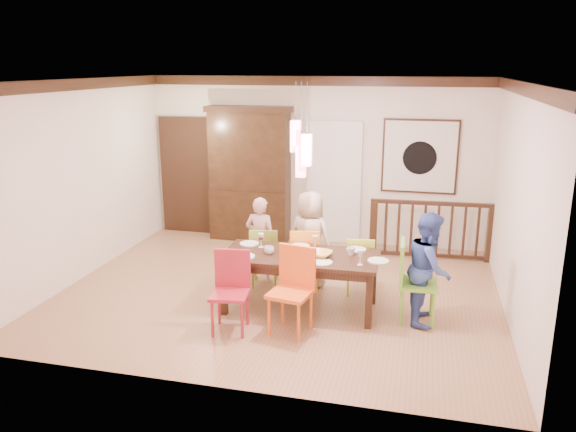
% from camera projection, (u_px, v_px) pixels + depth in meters
% --- Properties ---
extents(floor, '(6.00, 6.00, 0.00)m').
position_uv_depth(floor, '(279.00, 291.00, 7.92)').
color(floor, '#9E704C').
rests_on(floor, ground).
extents(ceiling, '(6.00, 6.00, 0.00)m').
position_uv_depth(ceiling, '(279.00, 80.00, 7.16)').
color(ceiling, white).
rests_on(ceiling, wall_back).
extents(wall_back, '(6.00, 0.00, 6.00)m').
position_uv_depth(wall_back, '(315.00, 161.00, 9.88)').
color(wall_back, beige).
rests_on(wall_back, floor).
extents(wall_left, '(0.00, 5.00, 5.00)m').
position_uv_depth(wall_left, '(81.00, 180.00, 8.22)').
color(wall_left, beige).
rests_on(wall_left, floor).
extents(wall_right, '(0.00, 5.00, 5.00)m').
position_uv_depth(wall_right, '(516.00, 204.00, 6.85)').
color(wall_right, beige).
rests_on(wall_right, floor).
extents(crown_molding, '(6.00, 5.00, 0.16)m').
position_uv_depth(crown_molding, '(279.00, 87.00, 7.18)').
color(crown_molding, black).
rests_on(crown_molding, wall_back).
extents(panel_door, '(1.04, 0.07, 2.24)m').
position_uv_depth(panel_door, '(188.00, 177.00, 10.49)').
color(panel_door, black).
rests_on(panel_door, wall_back).
extents(white_doorway, '(0.97, 0.05, 2.22)m').
position_uv_depth(white_doorway, '(334.00, 184.00, 9.87)').
color(white_doorway, silver).
rests_on(white_doorway, wall_back).
extents(painting, '(1.25, 0.06, 1.25)m').
position_uv_depth(painting, '(420.00, 157.00, 9.40)').
color(painting, black).
rests_on(painting, wall_back).
extents(pendant_cluster, '(0.27, 0.21, 1.14)m').
position_uv_depth(pendant_cluster, '(301.00, 149.00, 6.81)').
color(pendant_cluster, '#EC4660').
rests_on(pendant_cluster, ceiling).
extents(dining_table, '(2.01, 0.95, 0.75)m').
position_uv_depth(dining_table, '(300.00, 261.00, 7.19)').
color(dining_table, black).
rests_on(dining_table, floor).
extents(chair_far_left, '(0.46, 0.46, 0.87)m').
position_uv_depth(chair_far_left, '(265.00, 252.00, 8.03)').
color(chair_far_left, olive).
rests_on(chair_far_left, floor).
extents(chair_far_mid, '(0.47, 0.47, 0.91)m').
position_uv_depth(chair_far_mid, '(305.00, 254.00, 7.88)').
color(chair_far_mid, orange).
rests_on(chair_far_mid, floor).
extents(chair_far_right, '(0.42, 0.42, 0.83)m').
position_uv_depth(chair_far_right, '(360.00, 260.00, 7.75)').
color(chair_far_right, '#B7CF2B').
rests_on(chair_far_right, floor).
extents(chair_near_left, '(0.49, 0.49, 0.97)m').
position_uv_depth(chair_near_left, '(230.00, 288.00, 6.61)').
color(chair_near_left, maroon).
rests_on(chair_near_left, floor).
extents(chair_near_mid, '(0.54, 0.54, 1.03)m').
position_uv_depth(chair_near_mid, '(290.00, 286.00, 6.56)').
color(chair_near_mid, '#E95B1B').
rests_on(chair_near_mid, floor).
extents(chair_end_right, '(0.48, 0.48, 1.02)m').
position_uv_depth(chair_end_right, '(418.00, 277.00, 6.85)').
color(chair_end_right, '#70BA32').
rests_on(chair_end_right, floor).
extents(china_hutch, '(1.52, 0.46, 2.39)m').
position_uv_depth(china_hutch, '(250.00, 174.00, 10.02)').
color(china_hutch, black).
rests_on(china_hutch, floor).
extents(balustrade, '(1.99, 0.18, 0.96)m').
position_uv_depth(balustrade, '(431.00, 229.00, 9.15)').
color(balustrade, black).
rests_on(balustrade, floor).
extents(person_far_left, '(0.49, 0.35, 1.26)m').
position_uv_depth(person_far_left, '(261.00, 239.00, 8.18)').
color(person_far_left, '#D8A4A4').
rests_on(person_far_left, floor).
extents(person_far_mid, '(0.78, 0.63, 1.39)m').
position_uv_depth(person_far_mid, '(310.00, 239.00, 7.98)').
color(person_far_mid, '#BCA98E').
rests_on(person_far_mid, floor).
extents(person_end_right, '(0.54, 0.69, 1.39)m').
position_uv_depth(person_end_right, '(429.00, 268.00, 6.84)').
color(person_end_right, '#3A54A3').
rests_on(person_end_right, floor).
extents(serving_bowl, '(0.33, 0.33, 0.07)m').
position_uv_depth(serving_bowl, '(320.00, 254.00, 7.06)').
color(serving_bowl, gold).
rests_on(serving_bowl, dining_table).
extents(small_bowl, '(0.20, 0.20, 0.06)m').
position_uv_depth(small_bowl, '(293.00, 251.00, 7.22)').
color(small_bowl, white).
rests_on(small_bowl, dining_table).
extents(cup_left, '(0.16, 0.16, 0.10)m').
position_uv_depth(cup_left, '(269.00, 250.00, 7.16)').
color(cup_left, silver).
rests_on(cup_left, dining_table).
extents(cup_right, '(0.11, 0.11, 0.10)m').
position_uv_depth(cup_right, '(351.00, 251.00, 7.13)').
color(cup_right, silver).
rests_on(cup_right, dining_table).
extents(plate_far_left, '(0.26, 0.26, 0.01)m').
position_uv_depth(plate_far_left, '(249.00, 244.00, 7.57)').
color(plate_far_left, white).
rests_on(plate_far_left, dining_table).
extents(plate_far_mid, '(0.26, 0.26, 0.01)m').
position_uv_depth(plate_far_mid, '(300.00, 246.00, 7.47)').
color(plate_far_mid, white).
rests_on(plate_far_mid, dining_table).
extents(plate_far_right, '(0.26, 0.26, 0.01)m').
position_uv_depth(plate_far_right, '(356.00, 249.00, 7.33)').
color(plate_far_right, white).
rests_on(plate_far_right, dining_table).
extents(plate_near_left, '(0.26, 0.26, 0.01)m').
position_uv_depth(plate_near_left, '(245.00, 256.00, 7.07)').
color(plate_near_left, white).
rests_on(plate_near_left, dining_table).
extents(plate_near_mid, '(0.26, 0.26, 0.01)m').
position_uv_depth(plate_near_mid, '(322.00, 262.00, 6.86)').
color(plate_near_mid, white).
rests_on(plate_near_mid, dining_table).
extents(plate_end_right, '(0.26, 0.26, 0.01)m').
position_uv_depth(plate_end_right, '(378.00, 261.00, 6.91)').
color(plate_end_right, white).
rests_on(plate_end_right, dining_table).
extents(wine_glass_a, '(0.08, 0.08, 0.19)m').
position_uv_depth(wine_glass_a, '(261.00, 240.00, 7.42)').
color(wine_glass_a, '#590C19').
rests_on(wine_glass_a, dining_table).
extents(wine_glass_b, '(0.08, 0.08, 0.19)m').
position_uv_depth(wine_glass_b, '(315.00, 243.00, 7.32)').
color(wine_glass_b, silver).
rests_on(wine_glass_b, dining_table).
extents(wine_glass_c, '(0.08, 0.08, 0.19)m').
position_uv_depth(wine_glass_c, '(291.00, 255.00, 6.86)').
color(wine_glass_c, '#590C19').
rests_on(wine_glass_c, dining_table).
extents(wine_glass_d, '(0.08, 0.08, 0.19)m').
position_uv_depth(wine_glass_d, '(360.00, 257.00, 6.77)').
color(wine_glass_d, silver).
rests_on(wine_glass_d, dining_table).
extents(napkin, '(0.18, 0.14, 0.01)m').
position_uv_depth(napkin, '(287.00, 261.00, 6.91)').
color(napkin, '#D83359').
rests_on(napkin, dining_table).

